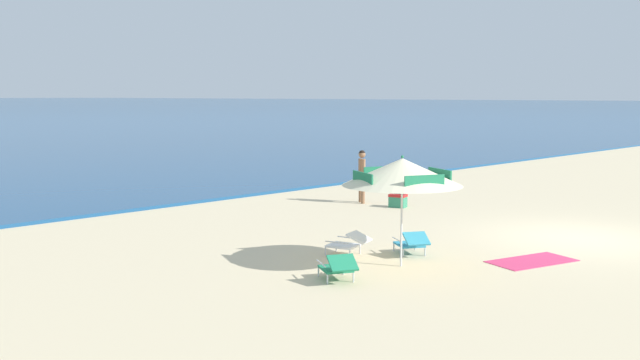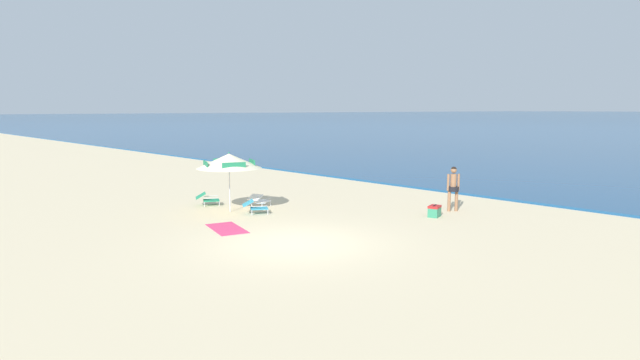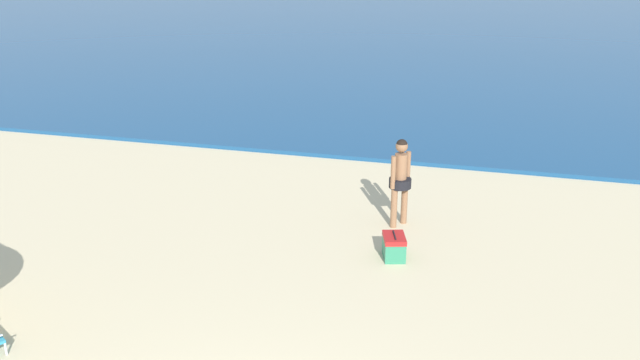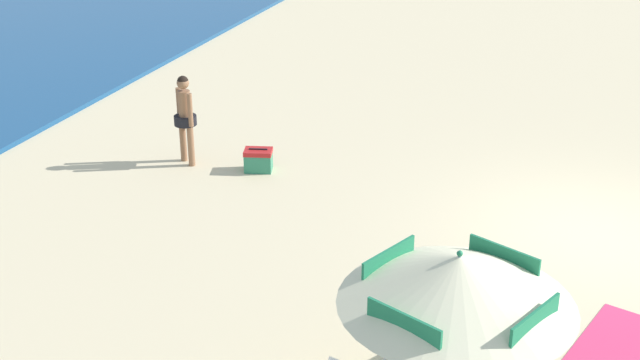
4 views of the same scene
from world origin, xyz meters
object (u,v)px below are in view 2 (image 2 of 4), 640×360
object	(u,v)px
beach_towel	(227,229)
person_standing_near_shore	(453,185)
lounge_chair_facing_sea	(255,206)
lounge_chair_under_umbrella	(259,200)
cooler_box	(434,211)
beach_umbrella_striped_main	(229,161)
lounge_chair_beside_umbrella	(208,199)

from	to	relation	value
beach_towel	person_standing_near_shore	bearing A→B (deg)	66.49
beach_towel	lounge_chair_facing_sea	bearing A→B (deg)	121.99
person_standing_near_shore	beach_towel	size ratio (longest dim) A/B	0.92
lounge_chair_under_umbrella	cooler_box	world-z (taller)	lounge_chair_under_umbrella
lounge_chair_under_umbrella	cooler_box	bearing A→B (deg)	30.05
beach_umbrella_striped_main	lounge_chair_under_umbrella	world-z (taller)	beach_umbrella_striped_main
person_standing_near_shore	cooler_box	world-z (taller)	person_standing_near_shore
lounge_chair_facing_sea	lounge_chair_under_umbrella	bearing A→B (deg)	137.00
beach_umbrella_striped_main	lounge_chair_beside_umbrella	world-z (taller)	beach_umbrella_striped_main
beach_umbrella_striped_main	beach_towel	xyz separation A→B (m)	(2.22, -1.62, -1.87)
lounge_chair_under_umbrella	person_standing_near_shore	xyz separation A→B (m)	(5.60, 4.67, 0.68)
lounge_chair_beside_umbrella	person_standing_near_shore	size ratio (longest dim) A/B	0.62
lounge_chair_beside_umbrella	beach_towel	xyz separation A→B (m)	(3.91, -1.71, -0.27)
person_standing_near_shore	cooler_box	xyz separation A→B (m)	(0.13, -1.35, -0.76)
lounge_chair_under_umbrella	lounge_chair_beside_umbrella	size ratio (longest dim) A/B	0.96
beach_umbrella_striped_main	beach_towel	distance (m)	3.32
beach_umbrella_striped_main	cooler_box	xyz separation A→B (m)	(5.68, 4.68, -1.67)
beach_umbrella_striped_main	cooler_box	size ratio (longest dim) A/B	5.54
lounge_chair_under_umbrella	person_standing_near_shore	world-z (taller)	person_standing_near_shore
beach_umbrella_striped_main	lounge_chair_facing_sea	world-z (taller)	beach_umbrella_striped_main
lounge_chair_facing_sea	cooler_box	world-z (taller)	lounge_chair_facing_sea
lounge_chair_facing_sea	cooler_box	size ratio (longest dim) A/B	1.79
lounge_chair_under_umbrella	person_standing_near_shore	bearing A→B (deg)	39.79
lounge_chair_facing_sea	beach_towel	size ratio (longest dim) A/B	0.57
lounge_chair_under_umbrella	cooler_box	size ratio (longest dim) A/B	1.73
person_standing_near_shore	cooler_box	bearing A→B (deg)	-84.59
lounge_chair_under_umbrella	beach_towel	size ratio (longest dim) A/B	0.55
lounge_chair_facing_sea	beach_umbrella_striped_main	bearing A→B (deg)	-153.87
lounge_chair_beside_umbrella	beach_towel	size ratio (longest dim) A/B	0.57
beach_umbrella_striped_main	lounge_chair_facing_sea	bearing A→B (deg)	26.13
beach_umbrella_striped_main	lounge_chair_under_umbrella	size ratio (longest dim) A/B	3.21
lounge_chair_facing_sea	person_standing_near_shore	size ratio (longest dim) A/B	0.62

